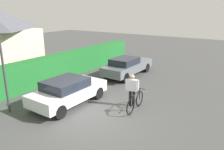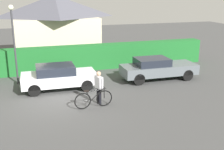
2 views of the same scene
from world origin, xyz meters
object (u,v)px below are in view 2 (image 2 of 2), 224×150
Objects in this scene: parked_car_near at (58,76)px; person_rider at (99,85)px; street_lamp at (13,34)px; bicycle at (94,99)px; parked_car_far at (157,68)px.

person_rider reaches higher than parked_car_near.
parked_car_near is 3.10m from person_rider.
parked_car_near is at bearing 119.74° from person_rider.
parked_car_near is 0.90× the size of street_lamp.
parked_car_near is at bearing 111.34° from bicycle.
parked_car_near is 2.51× the size of person_rider.
street_lamp is (-7.93, 1.65, 2.11)m from parked_car_far.
parked_car_near is 0.88× the size of parked_car_far.
person_rider is 5.98m from street_lamp.
parked_car_far is 5.55m from bicycle.
bicycle is 0.71m from person_rider.
person_rider is at bearing 46.45° from bicycle.
person_rider is (-4.28, -2.69, 0.21)m from parked_car_far.
street_lamp reaches higher than person_rider.
parked_car_near reaches higher than bicycle.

